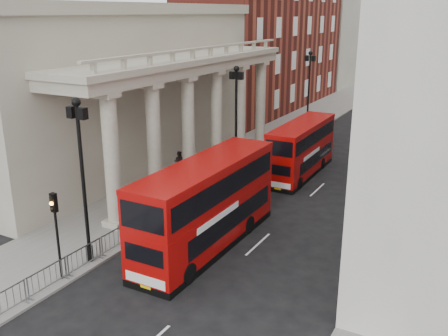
# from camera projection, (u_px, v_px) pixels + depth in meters

# --- Properties ---
(ground) EXTENTS (260.00, 260.00, 0.00)m
(ground) POSITION_uv_depth(u_px,v_px,m) (36.00, 304.00, 21.76)
(ground) COLOR black
(ground) RESTS_ON ground
(sidewalk_west) EXTENTS (6.00, 140.00, 0.12)m
(sidewalk_west) POSITION_uv_depth(u_px,v_px,m) (262.00, 143.00, 48.19)
(sidewalk_west) COLOR slate
(sidewalk_west) RESTS_ON ground
(sidewalk_east) EXTENTS (3.00, 140.00, 0.12)m
(sidewalk_east) POSITION_uv_depth(u_px,v_px,m) (446.00, 167.00, 40.59)
(sidewalk_east) COLOR slate
(sidewalk_east) RESTS_ON ground
(kerb) EXTENTS (0.20, 140.00, 0.14)m
(kerb) POSITION_uv_depth(u_px,v_px,m) (290.00, 147.00, 46.83)
(kerb) COLOR slate
(kerb) RESTS_ON ground
(portico_building) EXTENTS (9.00, 28.00, 12.00)m
(portico_building) POSITION_uv_depth(u_px,v_px,m) (115.00, 93.00, 39.83)
(portico_building) COLOR gray
(portico_building) RESTS_ON ground
(brick_building) EXTENTS (9.00, 32.00, 22.00)m
(brick_building) POSITION_uv_depth(u_px,v_px,m) (269.00, 21.00, 63.39)
(brick_building) COLOR maroon
(brick_building) RESTS_ON ground
(west_building_far) EXTENTS (9.00, 30.00, 20.00)m
(west_building_far) POSITION_uv_depth(u_px,v_px,m) (341.00, 24.00, 90.43)
(west_building_far) COLOR gray
(west_building_far) RESTS_ON ground
(lamp_post_south) EXTENTS (1.05, 0.44, 8.32)m
(lamp_post_south) POSITION_uv_depth(u_px,v_px,m) (82.00, 171.00, 23.90)
(lamp_post_south) COLOR black
(lamp_post_south) RESTS_ON sidewalk_west
(lamp_post_mid) EXTENTS (1.05, 0.44, 8.32)m
(lamp_post_mid) POSITION_uv_depth(u_px,v_px,m) (236.00, 113.00, 37.27)
(lamp_post_mid) COLOR black
(lamp_post_mid) RESTS_ON sidewalk_west
(lamp_post_north) EXTENTS (1.05, 0.44, 8.32)m
(lamp_post_north) POSITION_uv_depth(u_px,v_px,m) (309.00, 86.00, 50.64)
(lamp_post_north) COLOR black
(lamp_post_north) RESTS_ON sidewalk_west
(traffic_light) EXTENTS (0.28, 0.33, 4.30)m
(traffic_light) POSITION_uv_depth(u_px,v_px,m) (55.00, 220.00, 22.71)
(traffic_light) COLOR black
(traffic_light) RESTS_ON sidewalk_west
(crowd_barriers) EXTENTS (0.50, 18.75, 1.10)m
(crowd_barriers) POSITION_uv_depth(u_px,v_px,m) (67.00, 267.00, 23.58)
(crowd_barriers) COLOR gray
(crowd_barriers) RESTS_ON sidewalk_west
(bus_near) EXTENTS (2.71, 11.04, 4.76)m
(bus_near) POSITION_uv_depth(u_px,v_px,m) (207.00, 203.00, 26.41)
(bus_near) COLOR #9C0807
(bus_near) RESTS_ON ground
(bus_far) EXTENTS (2.45, 9.54, 4.10)m
(bus_far) POSITION_uv_depth(u_px,v_px,m) (302.00, 148.00, 38.46)
(bus_far) COLOR #A90907
(bus_far) RESTS_ON ground
(pedestrian_a) EXTENTS (0.63, 0.45, 1.62)m
(pedestrian_a) POSITION_uv_depth(u_px,v_px,m) (187.00, 173.00, 36.40)
(pedestrian_a) COLOR black
(pedestrian_a) RESTS_ON sidewalk_west
(pedestrian_b) EXTENTS (0.98, 0.85, 1.73)m
(pedestrian_b) POSITION_uv_depth(u_px,v_px,m) (179.00, 162.00, 38.90)
(pedestrian_b) COLOR black
(pedestrian_b) RESTS_ON sidewalk_west
(pedestrian_c) EXTENTS (0.83, 0.61, 1.56)m
(pedestrian_c) POSITION_uv_depth(u_px,v_px,m) (231.00, 153.00, 41.68)
(pedestrian_c) COLOR black
(pedestrian_c) RESTS_ON sidewalk_west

